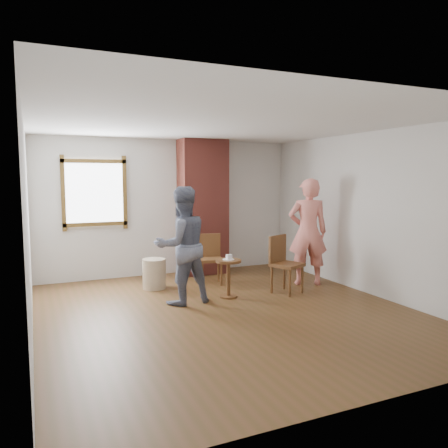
{
  "coord_description": "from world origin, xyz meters",
  "views": [
    {
      "loc": [
        -2.45,
        -5.41,
        1.88
      ],
      "look_at": [
        0.3,
        0.8,
        1.15
      ],
      "focal_mm": 35.0,
      "sensor_mm": 36.0,
      "label": 1
    }
  ],
  "objects_px": {
    "dining_chair_right": "(283,261)",
    "stoneware_crock": "(154,274)",
    "side_table": "(228,272)",
    "dining_chair_left": "(210,256)",
    "person_pink": "(308,232)",
    "man": "(182,246)"
  },
  "relations": [
    {
      "from": "dining_chair_right",
      "to": "person_pink",
      "type": "height_order",
      "value": "person_pink"
    },
    {
      "from": "dining_chair_right",
      "to": "person_pink",
      "type": "xyz_separation_m",
      "value": [
        0.68,
        0.3,
        0.41
      ]
    },
    {
      "from": "stoneware_crock",
      "to": "man",
      "type": "relative_size",
      "value": 0.29
    },
    {
      "from": "dining_chair_right",
      "to": "man",
      "type": "xyz_separation_m",
      "value": [
        -1.71,
        0.07,
        0.35
      ]
    },
    {
      "from": "stoneware_crock",
      "to": "dining_chair_left",
      "type": "bearing_deg",
      "value": -1.82
    },
    {
      "from": "dining_chair_right",
      "to": "person_pink",
      "type": "distance_m",
      "value": 0.84
    },
    {
      "from": "dining_chair_left",
      "to": "side_table",
      "type": "xyz_separation_m",
      "value": [
        -0.09,
        -0.98,
        -0.09
      ]
    },
    {
      "from": "stoneware_crock",
      "to": "person_pink",
      "type": "xyz_separation_m",
      "value": [
        2.54,
        -0.8,
        0.68
      ]
    },
    {
      "from": "dining_chair_right",
      "to": "side_table",
      "type": "xyz_separation_m",
      "value": [
        -0.95,
        0.08,
        -0.12
      ]
    },
    {
      "from": "dining_chair_right",
      "to": "side_table",
      "type": "height_order",
      "value": "dining_chair_right"
    },
    {
      "from": "stoneware_crock",
      "to": "person_pink",
      "type": "height_order",
      "value": "person_pink"
    },
    {
      "from": "stoneware_crock",
      "to": "side_table",
      "type": "xyz_separation_m",
      "value": [
        0.92,
        -1.01,
        0.15
      ]
    },
    {
      "from": "person_pink",
      "to": "stoneware_crock",
      "type": "bearing_deg",
      "value": 6.81
    },
    {
      "from": "person_pink",
      "to": "dining_chair_right",
      "type": "bearing_deg",
      "value": 48.0
    },
    {
      "from": "side_table",
      "to": "dining_chair_left",
      "type": "bearing_deg",
      "value": 84.94
    },
    {
      "from": "stoneware_crock",
      "to": "dining_chair_right",
      "type": "relative_size",
      "value": 0.54
    },
    {
      "from": "dining_chair_left",
      "to": "side_table",
      "type": "relative_size",
      "value": 1.46
    },
    {
      "from": "dining_chair_right",
      "to": "stoneware_crock",
      "type": "bearing_deg",
      "value": 126.21
    },
    {
      "from": "dining_chair_right",
      "to": "side_table",
      "type": "relative_size",
      "value": 1.55
    },
    {
      "from": "stoneware_crock",
      "to": "man",
      "type": "xyz_separation_m",
      "value": [
        0.16,
        -1.02,
        0.62
      ]
    },
    {
      "from": "man",
      "to": "person_pink",
      "type": "relative_size",
      "value": 0.94
    },
    {
      "from": "stoneware_crock",
      "to": "dining_chair_right",
      "type": "xyz_separation_m",
      "value": [
        1.87,
        -1.09,
        0.27
      ]
    }
  ]
}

